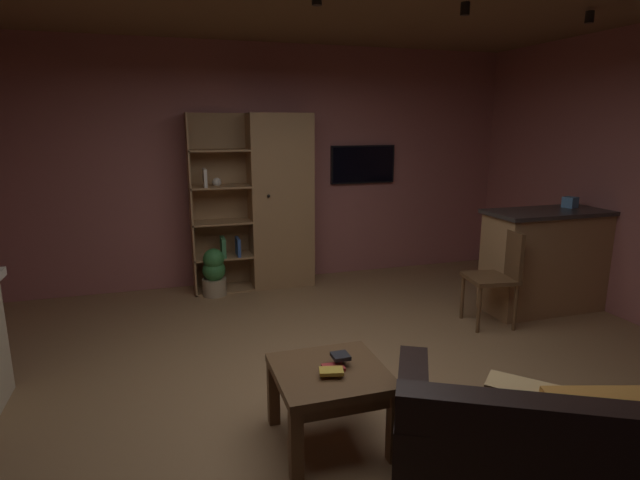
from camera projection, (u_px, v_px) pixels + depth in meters
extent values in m
cube|color=olive|center=(337.00, 396.00, 3.62)|extent=(6.39, 5.76, 0.02)
cube|color=#9E5B56|center=(257.00, 166.00, 6.01)|extent=(6.51, 0.06, 2.79)
cube|color=white|center=(219.00, 192.00, 5.91)|extent=(0.62, 0.01, 0.73)
cube|color=#997047|center=(280.00, 202.00, 5.90)|extent=(0.72, 0.38, 2.01)
cube|color=#997047|center=(219.00, 202.00, 5.87)|extent=(0.67, 0.02, 2.01)
cube|color=#997047|center=(191.00, 206.00, 5.61)|extent=(0.02, 0.38, 2.01)
sphere|color=black|center=(269.00, 196.00, 5.64)|extent=(0.04, 0.04, 0.04)
cube|color=#997047|center=(224.00, 288.00, 5.92)|extent=(0.67, 0.38, 0.02)
cube|color=#997047|center=(223.00, 256.00, 5.84)|extent=(0.67, 0.38, 0.02)
cube|color=#997047|center=(221.00, 222.00, 5.75)|extent=(0.67, 0.38, 0.02)
cube|color=#997047|center=(220.00, 187.00, 5.65)|extent=(0.67, 0.38, 0.02)
cube|color=#997047|center=(218.00, 150.00, 5.56)|extent=(0.67, 0.38, 0.02)
cube|color=#2D4C8C|center=(238.00, 247.00, 5.81)|extent=(0.03, 0.23, 0.20)
cube|color=#387247|center=(223.00, 247.00, 5.76)|extent=(0.05, 0.23, 0.22)
cube|color=beige|center=(205.00, 178.00, 5.53)|extent=(0.03, 0.23, 0.20)
sphere|color=beige|center=(217.00, 182.00, 5.64)|extent=(0.10, 0.10, 0.10)
cube|color=#997047|center=(556.00, 261.00, 5.23)|extent=(1.49, 0.52, 1.00)
cube|color=#2D2826|center=(561.00, 212.00, 5.11)|extent=(1.55, 0.58, 0.04)
cube|color=#598CBF|center=(570.00, 202.00, 5.22)|extent=(0.15, 0.15, 0.11)
cube|color=black|center=(607.00, 456.00, 1.97)|extent=(1.52, 0.90, 0.42)
cube|color=black|center=(411.00, 445.00, 2.51)|extent=(0.53, 0.82, 0.67)
cube|color=#C67F33|center=(596.00, 440.00, 2.16)|extent=(0.50, 0.29, 0.45)
cube|color=tan|center=(528.00, 429.00, 2.26)|extent=(0.38, 0.39, 0.44)
cube|color=tan|center=(612.00, 435.00, 2.26)|extent=(0.42, 0.27, 0.35)
cube|color=brown|center=(330.00, 373.00, 3.00)|extent=(0.65, 0.65, 0.05)
cube|color=brown|center=(330.00, 383.00, 3.02)|extent=(0.59, 0.59, 0.08)
cube|color=brown|center=(296.00, 446.00, 2.71)|extent=(0.07, 0.07, 0.42)
cube|color=brown|center=(394.00, 427.00, 2.87)|extent=(0.07, 0.07, 0.42)
cube|color=brown|center=(273.00, 393.00, 3.24)|extent=(0.07, 0.07, 0.42)
cube|color=brown|center=(357.00, 380.00, 3.41)|extent=(0.07, 0.07, 0.42)
cube|color=#B22D2D|center=(333.00, 368.00, 3.00)|extent=(0.13, 0.10, 0.02)
cube|color=gold|center=(331.00, 371.00, 2.91)|extent=(0.16, 0.12, 0.02)
cube|color=black|center=(340.00, 356.00, 3.05)|extent=(0.10, 0.11, 0.02)
cube|color=brown|center=(490.00, 278.00, 4.80)|extent=(0.48, 0.48, 0.04)
cube|color=brown|center=(511.00, 253.00, 4.77)|extent=(0.10, 0.40, 0.44)
cylinder|color=brown|center=(462.00, 296.00, 5.00)|extent=(0.04, 0.04, 0.46)
cylinder|color=brown|center=(479.00, 309.00, 4.65)|extent=(0.04, 0.04, 0.46)
cylinder|color=brown|center=(497.00, 294.00, 5.05)|extent=(0.04, 0.04, 0.46)
cylinder|color=brown|center=(515.00, 307.00, 4.70)|extent=(0.04, 0.04, 0.46)
cylinder|color=#9E896B|center=(214.00, 287.00, 5.71)|extent=(0.27, 0.27, 0.19)
sphere|color=#2D6B33|center=(214.00, 270.00, 5.66)|extent=(0.26, 0.26, 0.26)
sphere|color=#2D6B33|center=(214.00, 259.00, 5.62)|extent=(0.24, 0.24, 0.24)
cube|color=black|center=(363.00, 164.00, 6.34)|extent=(0.84, 0.05, 0.47)
cube|color=black|center=(363.00, 165.00, 6.32)|extent=(0.80, 0.01, 0.43)
cylinder|color=black|center=(465.00, 9.00, 3.74)|extent=(0.07, 0.07, 0.09)
cylinder|color=black|center=(590.00, 17.00, 4.04)|extent=(0.07, 0.07, 0.09)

